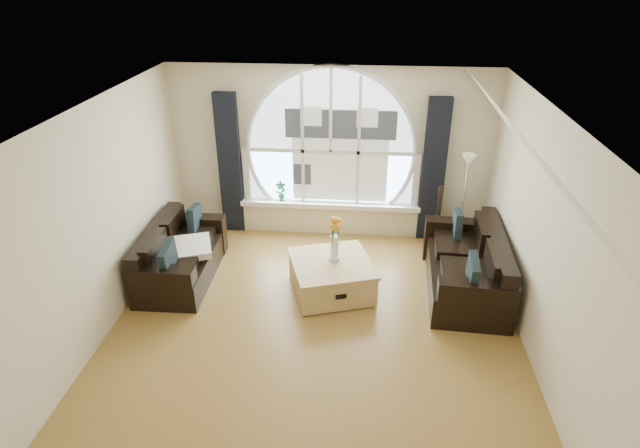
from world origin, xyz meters
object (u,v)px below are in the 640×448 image
(sofa_right, at_px, (466,264))
(vase_flowers, at_px, (335,233))
(guitar, at_px, (437,215))
(sofa_left, at_px, (181,252))
(coffee_chest, at_px, (331,275))
(potted_plant, at_px, (281,191))
(floor_lamp, at_px, (463,206))

(sofa_right, relative_size, vase_flowers, 2.70)
(sofa_right, relative_size, guitar, 1.78)
(sofa_left, relative_size, guitar, 1.63)
(coffee_chest, xyz_separation_m, potted_plant, (-0.95, 1.71, 0.46))
(vase_flowers, bearing_deg, floor_lamp, 32.04)
(sofa_left, height_order, guitar, guitar)
(coffee_chest, distance_m, vase_flowers, 0.61)
(sofa_left, distance_m, sofa_right, 3.93)
(vase_flowers, relative_size, potted_plant, 2.10)
(sofa_right, xyz_separation_m, coffee_chest, (-1.80, -0.21, -0.15))
(potted_plant, bearing_deg, sofa_right, -28.72)
(sofa_right, xyz_separation_m, guitar, (-0.25, 1.24, 0.13))
(sofa_right, height_order, potted_plant, potted_plant)
(coffee_chest, bearing_deg, vase_flowers, 51.76)
(sofa_right, xyz_separation_m, potted_plant, (-2.74, 1.50, 0.32))
(sofa_right, distance_m, coffee_chest, 1.82)
(potted_plant, bearing_deg, sofa_left, -127.96)
(sofa_left, bearing_deg, floor_lamp, 13.60)
(sofa_left, bearing_deg, sofa_right, -0.73)
(sofa_right, height_order, coffee_chest, sofa_right)
(vase_flowers, height_order, guitar, vase_flowers)
(sofa_left, height_order, sofa_right, sofa_right)
(sofa_left, relative_size, coffee_chest, 1.67)
(sofa_right, bearing_deg, coffee_chest, -170.33)
(sofa_right, xyz_separation_m, floor_lamp, (0.07, 1.02, 0.40))
(sofa_left, relative_size, vase_flowers, 2.47)
(sofa_right, height_order, guitar, guitar)
(floor_lamp, height_order, potted_plant, floor_lamp)
(sofa_right, height_order, floor_lamp, floor_lamp)
(floor_lamp, bearing_deg, sofa_right, -93.68)
(vase_flowers, bearing_deg, coffee_chest, -110.36)
(potted_plant, bearing_deg, vase_flowers, -59.02)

